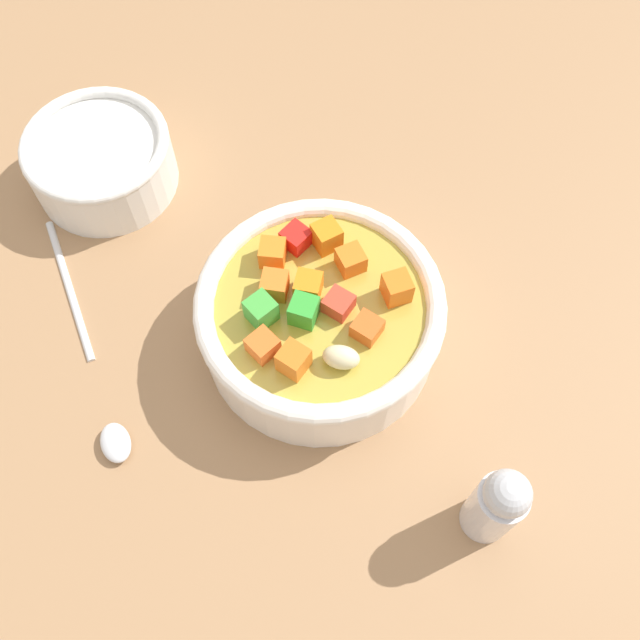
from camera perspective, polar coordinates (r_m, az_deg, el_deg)
name	(u,v)px	position (r cm, az deg, el deg)	size (l,w,h in cm)	color
ground_plane	(320,343)	(55.03, 0.00, -1.87)	(140.00, 140.00, 2.00)	#9E754F
soup_bowl_main	(320,317)	(51.15, -0.02, 0.20)	(17.43, 17.43, 7.31)	white
spoon	(94,373)	(54.97, -17.37, -3.99)	(8.48, 20.94, 1.08)	silver
side_bowl_small	(101,160)	(62.46, -16.89, 11.97)	(11.78, 11.78, 5.08)	white
pepper_shaker	(497,505)	(47.00, 13.79, -13.97)	(3.21, 3.21, 8.43)	silver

